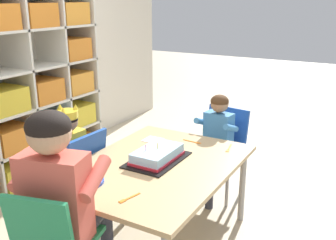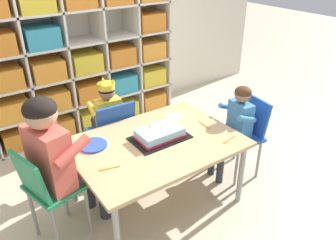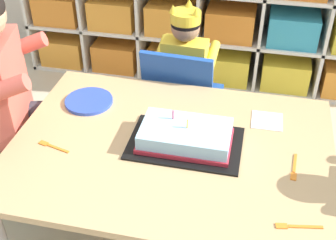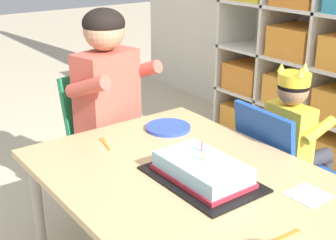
{
  "view_description": "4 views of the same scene",
  "coord_description": "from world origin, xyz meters",
  "px_view_note": "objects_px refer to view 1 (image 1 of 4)",
  "views": [
    {
      "loc": [
        -1.81,
        -1.11,
        1.5
      ],
      "look_at": [
        0.06,
        -0.05,
        0.82
      ],
      "focal_mm": 41.38,
      "sensor_mm": 36.0,
      "label": 1
    },
    {
      "loc": [
        -1.09,
        -1.7,
        1.81
      ],
      "look_at": [
        0.08,
        -0.04,
        0.72
      ],
      "focal_mm": 35.38,
      "sensor_mm": 36.0,
      "label": 2
    },
    {
      "loc": [
        0.26,
        -1.23,
        1.59
      ],
      "look_at": [
        -0.01,
        -0.02,
        0.68
      ],
      "focal_mm": 47.61,
      "sensor_mm": 36.0,
      "label": 3
    },
    {
      "loc": [
        1.12,
        -0.92,
        1.33
      ],
      "look_at": [
        0.02,
        -0.1,
        0.79
      ],
      "focal_mm": 49.47,
      "sensor_mm": 36.0,
      "label": 4
    }
  ],
  "objects_px": {
    "activity_table": "(156,171)",
    "fork_near_cake_tray": "(193,142)",
    "adult_helper_seated": "(62,190)",
    "fork_scattered_mid_table": "(229,149)",
    "paper_plate_stack": "(86,181)",
    "classroom_chair_guest_side": "(221,144)",
    "birthday_cake_on_tray": "(157,156)",
    "guest_at_table_side": "(215,134)",
    "fork_near_child_seat": "(128,198)",
    "classroom_chair_blue": "(79,171)",
    "child_with_crown": "(65,150)"
  },
  "relations": [
    {
      "from": "classroom_chair_guest_side",
      "to": "child_with_crown",
      "type": "bearing_deg",
      "value": -122.44
    },
    {
      "from": "guest_at_table_side",
      "to": "fork_near_cake_tray",
      "type": "bearing_deg",
      "value": -90.27
    },
    {
      "from": "activity_table",
      "to": "fork_near_child_seat",
      "type": "relative_size",
      "value": 8.98
    },
    {
      "from": "classroom_chair_blue",
      "to": "fork_scattered_mid_table",
      "type": "relative_size",
      "value": 4.81
    },
    {
      "from": "activity_table",
      "to": "classroom_chair_blue",
      "type": "xyz_separation_m",
      "value": [
        -0.07,
        0.56,
        -0.1
      ]
    },
    {
      "from": "activity_table",
      "to": "fork_scattered_mid_table",
      "type": "distance_m",
      "value": 0.53
    },
    {
      "from": "activity_table",
      "to": "classroom_chair_blue",
      "type": "distance_m",
      "value": 0.57
    },
    {
      "from": "adult_helper_seated",
      "to": "fork_near_cake_tray",
      "type": "xyz_separation_m",
      "value": [
        1.1,
        -0.13,
        -0.1
      ]
    },
    {
      "from": "fork_scattered_mid_table",
      "to": "fork_near_child_seat",
      "type": "bearing_deg",
      "value": 157.62
    },
    {
      "from": "classroom_chair_guest_side",
      "to": "guest_at_table_side",
      "type": "height_order",
      "value": "guest_at_table_side"
    },
    {
      "from": "fork_near_cake_tray",
      "to": "fork_near_child_seat",
      "type": "relative_size",
      "value": 1.04
    },
    {
      "from": "fork_scattered_mid_table",
      "to": "guest_at_table_side",
      "type": "bearing_deg",
      "value": 27.12
    },
    {
      "from": "adult_helper_seated",
      "to": "classroom_chair_guest_side",
      "type": "xyz_separation_m",
      "value": [
        1.5,
        -0.19,
        -0.24
      ]
    },
    {
      "from": "adult_helper_seated",
      "to": "birthday_cake_on_tray",
      "type": "distance_m",
      "value": 0.72
    },
    {
      "from": "guest_at_table_side",
      "to": "fork_scattered_mid_table",
      "type": "height_order",
      "value": "guest_at_table_side"
    },
    {
      "from": "classroom_chair_blue",
      "to": "adult_helper_seated",
      "type": "relative_size",
      "value": 0.64
    },
    {
      "from": "classroom_chair_blue",
      "to": "fork_near_cake_tray",
      "type": "bearing_deg",
      "value": 134.07
    },
    {
      "from": "fork_near_cake_tray",
      "to": "birthday_cake_on_tray",
      "type": "bearing_deg",
      "value": 86.43
    },
    {
      "from": "classroom_chair_guest_side",
      "to": "fork_scattered_mid_table",
      "type": "distance_m",
      "value": 0.46
    },
    {
      "from": "child_with_crown",
      "to": "classroom_chair_guest_side",
      "type": "bearing_deg",
      "value": 143.18
    },
    {
      "from": "classroom_chair_blue",
      "to": "paper_plate_stack",
      "type": "height_order",
      "value": "classroom_chair_blue"
    },
    {
      "from": "classroom_chair_blue",
      "to": "birthday_cake_on_tray",
      "type": "xyz_separation_m",
      "value": [
        0.12,
        -0.54,
        0.18
      ]
    },
    {
      "from": "child_with_crown",
      "to": "birthday_cake_on_tray",
      "type": "xyz_separation_m",
      "value": [
        0.11,
        -0.65,
        0.05
      ]
    },
    {
      "from": "fork_near_child_seat",
      "to": "classroom_chair_blue",
      "type": "bearing_deg",
      "value": 76.15
    },
    {
      "from": "guest_at_table_side",
      "to": "fork_near_child_seat",
      "type": "xyz_separation_m",
      "value": [
        -1.16,
        -0.03,
        0.03
      ]
    },
    {
      "from": "classroom_chair_guest_side",
      "to": "fork_near_child_seat",
      "type": "relative_size",
      "value": 5.26
    },
    {
      "from": "guest_at_table_side",
      "to": "fork_near_cake_tray",
      "type": "relative_size",
      "value": 6.02
    },
    {
      "from": "classroom_chair_blue",
      "to": "classroom_chair_guest_side",
      "type": "bearing_deg",
      "value": 147.79
    },
    {
      "from": "fork_near_cake_tray",
      "to": "fork_near_child_seat",
      "type": "height_order",
      "value": "same"
    },
    {
      "from": "adult_helper_seated",
      "to": "fork_scattered_mid_table",
      "type": "bearing_deg",
      "value": -124.36
    },
    {
      "from": "child_with_crown",
      "to": "activity_table",
      "type": "bearing_deg",
      "value": 98.59
    },
    {
      "from": "activity_table",
      "to": "fork_near_cake_tray",
      "type": "height_order",
      "value": "fork_near_cake_tray"
    },
    {
      "from": "classroom_chair_guest_side",
      "to": "fork_near_cake_tray",
      "type": "xyz_separation_m",
      "value": [
        -0.39,
        0.05,
        0.14
      ]
    },
    {
      "from": "adult_helper_seated",
      "to": "fork_scattered_mid_table",
      "type": "xyz_separation_m",
      "value": [
        1.1,
        -0.39,
        -0.1
      ]
    },
    {
      "from": "guest_at_table_side",
      "to": "paper_plate_stack",
      "type": "distance_m",
      "value": 1.16
    },
    {
      "from": "classroom_chair_blue",
      "to": "birthday_cake_on_tray",
      "type": "relative_size",
      "value": 1.64
    },
    {
      "from": "activity_table",
      "to": "fork_near_child_seat",
      "type": "height_order",
      "value": "fork_near_child_seat"
    },
    {
      "from": "activity_table",
      "to": "birthday_cake_on_tray",
      "type": "distance_m",
      "value": 0.1
    },
    {
      "from": "classroom_chair_guest_side",
      "to": "birthday_cake_on_tray",
      "type": "distance_m",
      "value": 0.81
    },
    {
      "from": "fork_near_child_seat",
      "to": "activity_table",
      "type": "bearing_deg",
      "value": 27.55
    },
    {
      "from": "paper_plate_stack",
      "to": "fork_near_cake_tray",
      "type": "xyz_separation_m",
      "value": [
        0.83,
        -0.24,
        -0.01
      ]
    },
    {
      "from": "adult_helper_seated",
      "to": "classroom_chair_guest_side",
      "type": "bearing_deg",
      "value": -111.96
    },
    {
      "from": "adult_helper_seated",
      "to": "fork_scattered_mid_table",
      "type": "relative_size",
      "value": 7.47
    },
    {
      "from": "activity_table",
      "to": "birthday_cake_on_tray",
      "type": "height_order",
      "value": "birthday_cake_on_tray"
    },
    {
      "from": "fork_near_cake_tray",
      "to": "classroom_chair_guest_side",
      "type": "bearing_deg",
      "value": -93.54
    },
    {
      "from": "activity_table",
      "to": "fork_near_child_seat",
      "type": "bearing_deg",
      "value": -167.03
    },
    {
      "from": "birthday_cake_on_tray",
      "to": "fork_near_child_seat",
      "type": "xyz_separation_m",
      "value": [
        -0.47,
        -0.12,
        -0.03
      ]
    },
    {
      "from": "adult_helper_seated",
      "to": "fork_near_cake_tray",
      "type": "distance_m",
      "value": 1.11
    },
    {
      "from": "classroom_chair_blue",
      "to": "fork_near_cake_tray",
      "type": "xyz_separation_m",
      "value": [
        0.51,
        -0.59,
        0.15
      ]
    },
    {
      "from": "paper_plate_stack",
      "to": "fork_near_cake_tray",
      "type": "distance_m",
      "value": 0.87
    }
  ]
}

